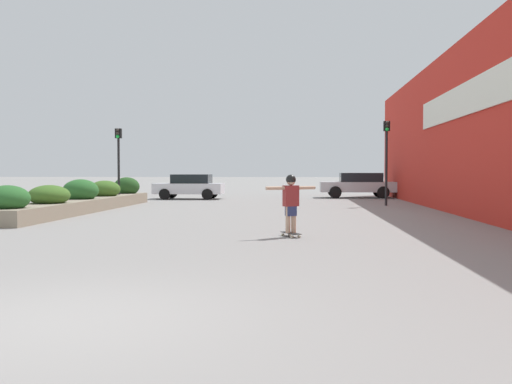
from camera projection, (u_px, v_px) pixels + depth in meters
ground_plane at (64, 320)px, 5.99m from camera, size 300.00×300.00×0.00m
building_wall_right at (474, 126)px, 19.19m from camera, size 0.67×36.40×6.16m
planter_box at (82, 199)px, 22.21m from camera, size 1.55×13.32×1.27m
skateboard at (291, 234)px, 13.58m from camera, size 0.52×0.73×0.10m
skateboarder at (291, 198)px, 13.55m from camera, size 1.18×0.68×1.39m
car_leftmost at (359, 184)px, 33.56m from camera, size 4.39×1.98×1.47m
car_center_left at (190, 186)px, 32.13m from camera, size 3.84×2.00×1.39m
traffic_light_left at (118, 153)px, 26.44m from camera, size 0.28×0.30×3.55m
traffic_light_right at (387, 149)px, 25.79m from camera, size 0.28×0.30×3.84m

